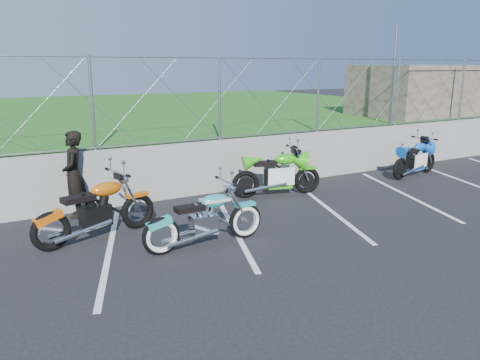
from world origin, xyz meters
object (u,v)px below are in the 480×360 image
naked_orange (98,212)px  sportbike_green (278,175)px  cruiser_turquoise (206,221)px  person_standing (74,175)px  sportbike_blue (416,160)px

naked_orange → sportbike_green: 4.54m
cruiser_turquoise → person_standing: (-1.67, 2.80, 0.45)m
cruiser_turquoise → sportbike_green: (2.90, 2.13, 0.05)m
sportbike_blue → naked_orange: bearing=174.5°
cruiser_turquoise → naked_orange: naked_orange is taller
person_standing → cruiser_turquoise: bearing=44.6°
cruiser_turquoise → naked_orange: (-1.55, 1.27, 0.05)m
cruiser_turquoise → sportbike_blue: size_ratio=1.10×
naked_orange → person_standing: (-0.12, 1.53, 0.39)m
sportbike_green → person_standing: 4.64m
naked_orange → sportbike_green: (4.46, 0.86, -0.00)m
sportbike_blue → cruiser_turquoise: bearing=-175.2°
cruiser_turquoise → sportbike_green: bearing=35.7°
sportbike_green → person_standing: bearing=-175.2°
cruiser_turquoise → sportbike_blue: (7.49, 1.97, 0.01)m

